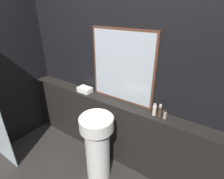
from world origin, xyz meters
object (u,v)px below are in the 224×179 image
at_px(pedestal_sink, 97,145).
at_px(mirror, 122,67).
at_px(conditioner_bottle, 160,111).
at_px(shampoo_bottle, 154,110).
at_px(lotion_bottle, 165,115).
at_px(towel_stack, 85,90).

xyz_separation_m(pedestal_sink, mirror, (0.02, 0.49, 0.84)).
xyz_separation_m(mirror, conditioner_bottle, (0.54, -0.08, -0.38)).
height_order(shampoo_bottle, lotion_bottle, shampoo_bottle).
xyz_separation_m(towel_stack, conditioner_bottle, (1.10, -0.00, 0.04)).
height_order(mirror, lotion_bottle, mirror).
height_order(mirror, shampoo_bottle, mirror).
distance_m(towel_stack, lotion_bottle, 1.16).
distance_m(pedestal_sink, shampoo_bottle, 0.79).
distance_m(shampoo_bottle, lotion_bottle, 0.12).
height_order(pedestal_sink, towel_stack, towel_stack).
xyz_separation_m(pedestal_sink, conditioner_bottle, (0.56, 0.41, 0.46)).
height_order(mirror, towel_stack, mirror).
bearing_deg(lotion_bottle, pedestal_sink, -146.50).
distance_m(mirror, towel_stack, 0.70).
relative_size(pedestal_sink, shampoo_bottle, 6.44).
xyz_separation_m(mirror, shampoo_bottle, (0.48, -0.08, -0.38)).
bearing_deg(conditioner_bottle, shampoo_bottle, 180.00).
bearing_deg(towel_stack, lotion_bottle, 0.00).
height_order(towel_stack, shampoo_bottle, shampoo_bottle).
distance_m(conditioner_bottle, lotion_bottle, 0.06).
bearing_deg(conditioner_bottle, towel_stack, 180.00).
bearing_deg(pedestal_sink, towel_stack, 142.50).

